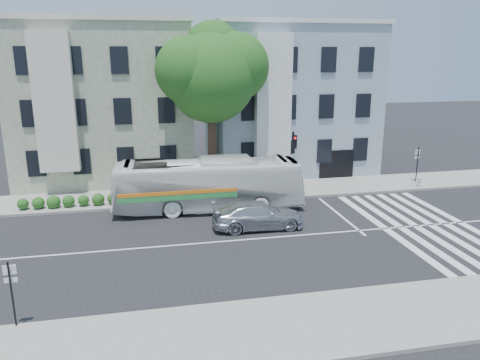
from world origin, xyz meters
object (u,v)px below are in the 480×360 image
object	(u,v)px
sedan	(258,215)
traffic_signal	(293,155)
fire_hydrant	(419,182)
bus	(208,184)
near_sign_pole	(11,285)

from	to	relation	value
sedan	traffic_signal	xyz separation A→B (m)	(3.60, 5.22, 2.02)
fire_hydrant	bus	bearing A→B (deg)	-174.39
bus	near_sign_pole	bearing A→B (deg)	146.62
fire_hydrant	near_sign_pole	bearing A→B (deg)	-151.27
sedan	near_sign_pole	world-z (taller)	near_sign_pole
bus	sedan	distance (m)	4.25
bus	traffic_signal	size ratio (longest dim) A/B	2.64
bus	sedan	xyz separation A→B (m)	(2.15, -3.57, -0.84)
bus	fire_hydrant	size ratio (longest dim) A/B	16.24
bus	fire_hydrant	world-z (taller)	bus
traffic_signal	near_sign_pole	xyz separation A→B (m)	(-13.88, -12.76, -1.09)
sedan	bus	bearing A→B (deg)	32.09
fire_hydrant	sedan	bearing A→B (deg)	-158.33
traffic_signal	fire_hydrant	bearing A→B (deg)	-6.53
traffic_signal	near_sign_pole	distance (m)	18.88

